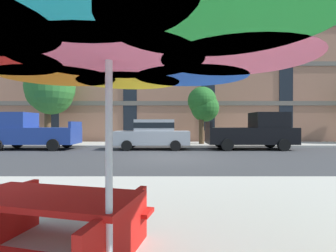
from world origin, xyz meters
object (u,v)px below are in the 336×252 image
Objects in this scene: street_tree_left at (48,91)px; picnic_table at (49,222)px; street_tree_middle at (202,104)px; pickup_blue at (29,132)px; pickup_black at (253,132)px; patio_umbrella at (108,31)px; sedan_silver at (152,133)px.

picnic_table is (7.57, -15.72, -3.46)m from street_tree_left.
street_tree_middle is at bearing -3.23° from street_tree_left.
pickup_blue is 1.00× the size of pickup_black.
pickup_blue is 1.51× the size of patio_umbrella.
picnic_table is at bearing 145.04° from patio_umbrella.
street_tree_left is at bearing 165.78° from pickup_black.
street_tree_middle is 1.25× the size of patio_umbrella.
sedan_silver is at bearing 91.85° from patio_umbrella.
patio_umbrella reaches higher than pickup_black.
street_tree_left is 1.42× the size of street_tree_middle.
sedan_silver is 4.90m from street_tree_middle.
pickup_blue and pickup_black have the same top height.
patio_umbrella reaches higher than picnic_table.
street_tree_left reaches higher than pickup_blue.
pickup_black is at bearing -14.22° from street_tree_left.
pickup_blue reaches higher than picnic_table.
sedan_silver is at bearing -139.59° from street_tree_middle.
street_tree_left is 17.79m from picnic_table.
pickup_blue is 1.22× the size of street_tree_middle.
picnic_table is at bearing -117.54° from pickup_black.
pickup_black reaches higher than picnic_table.
picnic_table is (-3.73, -15.08, -2.49)m from street_tree_middle.
picnic_table is (-0.74, 0.52, -1.78)m from patio_umbrella.
pickup_black is at bearing 66.14° from patio_umbrella.
street_tree_left is 11.36m from street_tree_middle.
pickup_black is 2.42× the size of picnic_table.
street_tree_left is at bearing 176.77° from street_tree_middle.
street_tree_left is at bearing 99.02° from pickup_blue.
pickup_blue is 4.62m from street_tree_left.
sedan_silver is at bearing 88.46° from picnic_table.
pickup_black is (13.37, 0.00, 0.00)m from pickup_blue.
street_tree_middle is 15.73m from picnic_table.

